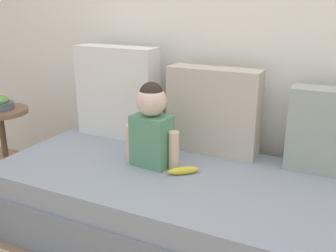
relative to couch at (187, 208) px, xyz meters
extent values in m
plane|color=#93704C|center=(0.00, 0.00, -0.19)|extent=(12.00, 12.00, 0.00)
cube|color=silver|center=(0.00, 0.59, 0.95)|extent=(5.32, 0.10, 2.28)
cube|color=gray|center=(0.00, 0.00, -0.06)|extent=(2.12, 0.93, 0.26)
cube|color=#8C939E|center=(0.00, 0.00, 0.13)|extent=(2.06, 0.90, 0.13)
cube|color=silver|center=(-0.66, 0.36, 0.49)|extent=(0.55, 0.16, 0.59)
cube|color=#C1B29E|center=(0.00, 0.36, 0.45)|extent=(0.53, 0.16, 0.50)
cube|color=#99A393|center=(0.66, 0.36, 0.42)|extent=(0.47, 0.16, 0.44)
cube|color=#568E66|center=(-0.23, 0.03, 0.34)|extent=(0.22, 0.16, 0.28)
sphere|color=beige|center=(-0.23, 0.03, 0.56)|extent=(0.16, 0.16, 0.16)
sphere|color=#2D231E|center=(-0.23, 0.03, 0.60)|extent=(0.13, 0.13, 0.13)
cylinder|color=beige|center=(-0.36, 0.03, 0.30)|extent=(0.06, 0.06, 0.21)
cylinder|color=beige|center=(-0.10, 0.03, 0.30)|extent=(0.06, 0.06, 0.21)
ellipsoid|color=yellow|center=(-0.02, 0.00, 0.22)|extent=(0.16, 0.14, 0.04)
cylinder|color=brown|center=(-1.47, 0.10, 0.06)|extent=(0.04, 0.04, 0.50)
cylinder|color=brown|center=(-1.47, 0.10, -0.18)|extent=(0.21, 0.21, 0.02)
camera|label=1|loc=(0.70, -1.66, 1.06)|focal=40.76mm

